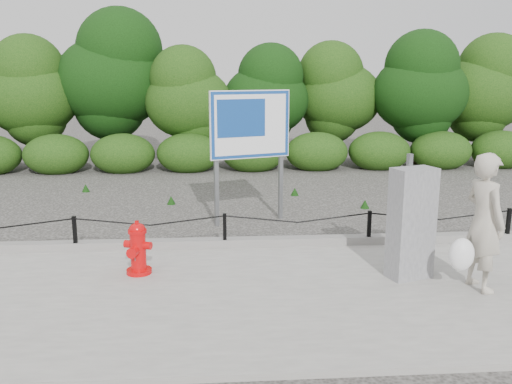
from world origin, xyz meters
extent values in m
plane|color=#2D2B28|center=(0.00, 0.00, 0.00)|extent=(90.00, 90.00, 0.00)
cube|color=gray|center=(0.00, -2.00, 0.04)|extent=(14.00, 4.00, 0.08)
cube|color=slate|center=(0.00, 0.05, 0.15)|extent=(14.00, 0.22, 0.14)
cube|color=black|center=(-2.50, 0.00, 0.38)|extent=(0.06, 0.06, 0.60)
cube|color=black|center=(0.00, 0.00, 0.38)|extent=(0.06, 0.06, 0.60)
cube|color=black|center=(2.50, 0.00, 0.38)|extent=(0.06, 0.06, 0.60)
cube|color=black|center=(5.00, 0.00, 0.38)|extent=(0.06, 0.06, 0.60)
cylinder|color=black|center=(-1.25, 0.00, 0.60)|extent=(2.50, 0.02, 0.02)
cylinder|color=black|center=(1.25, 0.00, 0.60)|extent=(2.50, 0.02, 0.02)
cylinder|color=black|center=(3.75, 0.00, 0.60)|extent=(2.50, 0.02, 0.02)
cylinder|color=black|center=(-6.00, 9.00, 1.02)|extent=(0.18, 0.18, 2.03)
ellipsoid|color=#164410|center=(-6.00, 9.00, 2.44)|extent=(3.01, 2.60, 3.25)
cylinder|color=black|center=(-3.50, 9.40, 1.23)|extent=(0.18, 0.18, 2.45)
ellipsoid|color=#164410|center=(-3.50, 9.40, 2.94)|extent=(3.63, 3.14, 3.93)
cylinder|color=black|center=(-1.00, 8.60, 0.93)|extent=(0.18, 0.18, 1.87)
ellipsoid|color=#164410|center=(-1.00, 8.60, 2.24)|extent=(2.76, 2.39, 2.99)
cylinder|color=black|center=(1.50, 9.00, 0.96)|extent=(0.18, 0.18, 1.91)
ellipsoid|color=#164410|center=(1.50, 9.00, 2.29)|extent=(2.83, 2.45, 3.06)
cylinder|color=black|center=(4.00, 9.40, 0.98)|extent=(0.18, 0.18, 1.96)
ellipsoid|color=#164410|center=(4.00, 9.40, 2.35)|extent=(2.90, 2.50, 3.13)
cylinder|color=black|center=(6.50, 8.60, 1.06)|extent=(0.18, 0.18, 2.11)
ellipsoid|color=#164410|center=(6.50, 8.60, 2.54)|extent=(3.13, 2.70, 3.38)
cylinder|color=black|center=(8.80, 9.00, 1.04)|extent=(0.18, 0.18, 2.08)
ellipsoid|color=#164410|center=(8.80, 9.00, 2.49)|extent=(3.07, 2.66, 3.32)
cylinder|color=red|center=(-1.30, -1.11, 0.11)|extent=(0.48, 0.48, 0.06)
cylinder|color=red|center=(-1.30, -1.11, 0.43)|extent=(0.29, 0.29, 0.57)
cylinder|color=red|center=(-1.30, -1.11, 0.73)|extent=(0.34, 0.34, 0.05)
ellipsoid|color=red|center=(-1.30, -1.11, 0.76)|extent=(0.30, 0.30, 0.18)
cylinder|color=red|center=(-1.30, -1.11, 0.86)|extent=(0.08, 0.08, 0.05)
cylinder|color=red|center=(-1.45, -1.06, 0.52)|extent=(0.14, 0.14, 0.12)
cylinder|color=red|center=(-1.15, -1.16, 0.52)|extent=(0.14, 0.14, 0.12)
cylinder|color=red|center=(-1.35, -1.27, 0.46)|extent=(0.19, 0.17, 0.16)
cylinder|color=slate|center=(-1.33, -1.25, 0.37)|extent=(0.01, 0.05, 0.12)
imported|color=#B1A998|center=(3.49, -2.03, 1.03)|extent=(0.60, 0.78, 1.90)
ellipsoid|color=white|center=(3.14, -2.18, 0.63)|extent=(0.34, 0.27, 0.46)
cube|color=#97979A|center=(2.66, -1.55, 0.89)|extent=(0.70, 0.54, 1.62)
cube|color=slate|center=(2.66, -1.32, 0.97)|extent=(0.09, 0.09, 1.79)
cube|color=slate|center=(-0.13, 1.63, 1.34)|extent=(0.10, 0.10, 2.67)
cube|color=slate|center=(1.19, 2.08, 1.34)|extent=(0.10, 0.10, 2.67)
cube|color=white|center=(0.55, 1.81, 2.00)|extent=(1.60, 0.59, 1.34)
cube|color=navy|center=(0.56, 1.78, 2.00)|extent=(1.55, 0.53, 1.30)
cube|color=navy|center=(0.37, 1.70, 2.14)|extent=(0.95, 0.33, 0.73)
camera|label=1|loc=(-0.10, -8.86, 3.03)|focal=38.00mm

